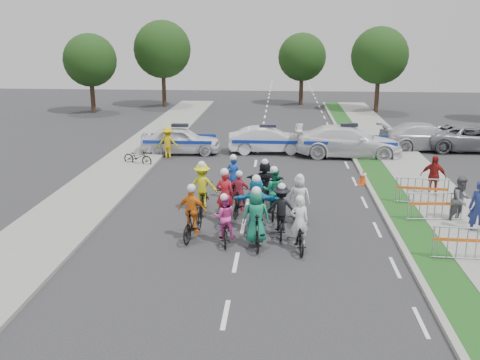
# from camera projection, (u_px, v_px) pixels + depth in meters

# --- Properties ---
(ground) EXTENTS (90.00, 90.00, 0.00)m
(ground) POSITION_uv_depth(u_px,v_px,m) (236.00, 262.00, 15.71)
(ground) COLOR #28282B
(ground) RESTS_ON ground
(curb_right) EXTENTS (0.20, 60.00, 0.12)m
(curb_right) POSITION_uv_depth(u_px,v_px,m) (382.00, 209.00, 20.12)
(curb_right) COLOR gray
(curb_right) RESTS_ON ground
(grass_strip) EXTENTS (1.20, 60.00, 0.11)m
(grass_strip) POSITION_uv_depth(u_px,v_px,m) (401.00, 210.00, 20.07)
(grass_strip) COLOR #1D4D19
(grass_strip) RESTS_ON ground
(sidewalk_right) EXTENTS (2.40, 60.00, 0.13)m
(sidewalk_right) POSITION_uv_depth(u_px,v_px,m) (450.00, 211.00, 19.93)
(sidewalk_right) COLOR gray
(sidewalk_right) RESTS_ON ground
(sidewalk_left) EXTENTS (3.00, 60.00, 0.13)m
(sidewalk_left) POSITION_uv_depth(u_px,v_px,m) (82.00, 202.00, 20.97)
(sidewalk_left) COLOR gray
(sidewalk_left) RESTS_ON ground
(rider_0) EXTENTS (0.79, 1.81, 1.80)m
(rider_0) POSITION_uv_depth(u_px,v_px,m) (299.00, 231.00, 16.47)
(rider_0) COLOR black
(rider_0) RESTS_ON ground
(rider_1) EXTENTS (0.90, 1.95, 1.99)m
(rider_1) POSITION_uv_depth(u_px,v_px,m) (256.00, 223.00, 16.67)
(rider_1) COLOR black
(rider_1) RESTS_ON ground
(rider_2) EXTENTS (0.77, 1.70, 1.67)m
(rider_2) POSITION_uv_depth(u_px,v_px,m) (224.00, 224.00, 17.01)
(rider_2) COLOR black
(rider_2) RESTS_ON ground
(rider_3) EXTENTS (1.00, 1.86, 1.89)m
(rider_3) POSITION_uv_depth(u_px,v_px,m) (193.00, 218.00, 17.28)
(rider_3) COLOR black
(rider_3) RESTS_ON ground
(rider_4) EXTENTS (1.01, 1.79, 1.82)m
(rider_4) POSITION_uv_depth(u_px,v_px,m) (281.00, 215.00, 17.62)
(rider_4) COLOR black
(rider_4) RESTS_ON ground
(rider_5) EXTENTS (1.60, 1.91, 1.99)m
(rider_5) POSITION_uv_depth(u_px,v_px,m) (256.00, 207.00, 17.96)
(rider_5) COLOR black
(rider_5) RESTS_ON ground
(rider_6) EXTENTS (0.71, 1.97, 2.00)m
(rider_6) POSITION_uv_depth(u_px,v_px,m) (225.00, 204.00, 18.81)
(rider_6) COLOR black
(rider_6) RESTS_ON ground
(rider_7) EXTENTS (0.81, 1.76, 1.81)m
(rider_7) POSITION_uv_depth(u_px,v_px,m) (299.00, 203.00, 18.76)
(rider_7) COLOR black
(rider_7) RESTS_ON ground
(rider_8) EXTENTS (0.81, 1.88, 1.91)m
(rider_8) POSITION_uv_depth(u_px,v_px,m) (273.00, 198.00, 19.42)
(rider_8) COLOR black
(rider_8) RESTS_ON ground
(rider_9) EXTENTS (0.91, 1.69, 1.72)m
(rider_9) POSITION_uv_depth(u_px,v_px,m) (239.00, 198.00, 19.52)
(rider_9) COLOR black
(rider_9) RESTS_ON ground
(rider_10) EXTENTS (1.10, 1.93, 1.95)m
(rider_10) POSITION_uv_depth(u_px,v_px,m) (202.00, 192.00, 19.95)
(rider_10) COLOR black
(rider_10) RESTS_ON ground
(rider_11) EXTENTS (1.50, 1.79, 1.85)m
(rider_11) POSITION_uv_depth(u_px,v_px,m) (265.00, 185.00, 20.69)
(rider_11) COLOR black
(rider_11) RESTS_ON ground
(rider_12) EXTENTS (0.74, 1.87, 1.88)m
(rider_12) POSITION_uv_depth(u_px,v_px,m) (234.00, 184.00, 21.34)
(rider_12) COLOR black
(rider_12) RESTS_ON ground
(police_car_0) EXTENTS (4.44, 2.02, 1.48)m
(police_car_0) POSITION_uv_depth(u_px,v_px,m) (180.00, 140.00, 29.24)
(police_car_0) COLOR white
(police_car_0) RESTS_ON ground
(police_car_1) EXTENTS (4.44, 1.93, 1.42)m
(police_car_1) POSITION_uv_depth(u_px,v_px,m) (268.00, 140.00, 29.42)
(police_car_1) COLOR white
(police_car_1) RESTS_ON ground
(police_car_2) EXTENTS (5.74, 2.57, 1.64)m
(police_car_2) POSITION_uv_depth(u_px,v_px,m) (348.00, 141.00, 28.50)
(police_car_2) COLOR white
(police_car_2) RESTS_ON ground
(civilian_sedan) EXTENTS (5.48, 2.84, 1.52)m
(civilian_sedan) POSITION_uv_depth(u_px,v_px,m) (426.00, 136.00, 30.12)
(civilian_sedan) COLOR #BBBBC1
(civilian_sedan) RESTS_ON ground
(civilian_suv) EXTENTS (5.26, 2.43, 1.46)m
(civilian_suv) POSITION_uv_depth(u_px,v_px,m) (472.00, 138.00, 29.89)
(civilian_suv) COLOR gray
(civilian_suv) RESTS_ON ground
(spectator_0) EXTENTS (0.80, 0.68, 1.86)m
(spectator_0) POSITION_uv_depth(u_px,v_px,m) (479.00, 208.00, 17.58)
(spectator_0) COLOR navy
(spectator_0) RESTS_ON ground
(spectator_1) EXTENTS (1.05, 0.99, 1.72)m
(spectator_1) POSITION_uv_depth(u_px,v_px,m) (461.00, 200.00, 18.62)
(spectator_1) COLOR #57585C
(spectator_1) RESTS_ON ground
(spectator_2) EXTENTS (1.10, 0.83, 1.74)m
(spectator_2) POSITION_uv_depth(u_px,v_px,m) (433.00, 176.00, 21.56)
(spectator_2) COLOR maroon
(spectator_2) RESTS_ON ground
(marshal_hiviz) EXTENTS (1.08, 0.64, 1.65)m
(marshal_hiviz) POSITION_uv_depth(u_px,v_px,m) (168.00, 142.00, 28.23)
(marshal_hiviz) COLOR #D7B60B
(marshal_hiviz) RESTS_ON ground
(barrier_0) EXTENTS (2.02, 0.58, 1.12)m
(barrier_0) POSITION_uv_depth(u_px,v_px,m) (467.00, 245.00, 15.52)
(barrier_0) COLOR #A5A8AD
(barrier_0) RESTS_ON ground
(barrier_1) EXTENTS (2.03, 0.66, 1.12)m
(barrier_1) POSITION_uv_depth(u_px,v_px,m) (435.00, 208.00, 18.75)
(barrier_1) COLOR #A5A8AD
(barrier_1) RESTS_ON ground
(barrier_2) EXTENTS (2.04, 0.71, 1.12)m
(barrier_2) POSITION_uv_depth(u_px,v_px,m) (422.00, 192.00, 20.54)
(barrier_2) COLOR #A5A8AD
(barrier_2) RESTS_ON ground
(cone_0) EXTENTS (0.40, 0.40, 0.70)m
(cone_0) POSITION_uv_depth(u_px,v_px,m) (363.00, 177.00, 23.49)
(cone_0) COLOR #F24C0C
(cone_0) RESTS_ON ground
(cone_1) EXTENTS (0.40, 0.40, 0.70)m
(cone_1) POSITION_uv_depth(u_px,v_px,m) (369.00, 154.00, 27.82)
(cone_1) COLOR #F24C0C
(cone_1) RESTS_ON ground
(parked_bike) EXTENTS (1.75, 1.12, 0.87)m
(parked_bike) POSITION_uv_depth(u_px,v_px,m) (138.00, 157.00, 26.72)
(parked_bike) COLOR black
(parked_bike) RESTS_ON ground
(tree_0) EXTENTS (4.20, 4.20, 6.30)m
(tree_0) POSITION_uv_depth(u_px,v_px,m) (90.00, 60.00, 42.45)
(tree_0) COLOR #382619
(tree_0) RESTS_ON ground
(tree_1) EXTENTS (4.55, 4.55, 6.82)m
(tree_1) POSITION_uv_depth(u_px,v_px,m) (380.00, 56.00, 42.58)
(tree_1) COLOR #382619
(tree_1) RESTS_ON ground
(tree_3) EXTENTS (4.90, 4.90, 7.35)m
(tree_3) POSITION_uv_depth(u_px,v_px,m) (162.00, 49.00, 45.73)
(tree_3) COLOR #382619
(tree_3) RESTS_ON ground
(tree_4) EXTENTS (4.20, 4.20, 6.30)m
(tree_4) POSITION_uv_depth(u_px,v_px,m) (302.00, 57.00, 46.96)
(tree_4) COLOR #382619
(tree_4) RESTS_ON ground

